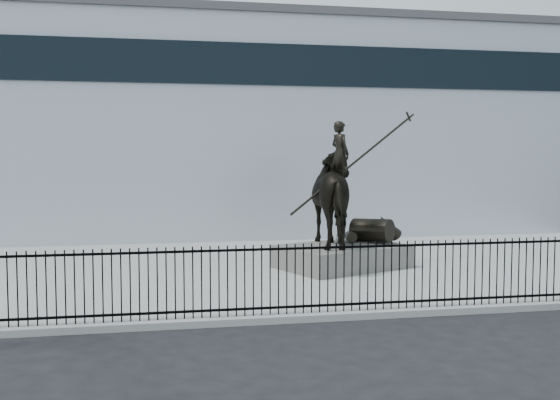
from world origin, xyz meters
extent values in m
plane|color=black|center=(0.00, 0.00, 0.00)|extent=(120.00, 120.00, 0.00)
cube|color=#9B9B98|center=(0.00, 7.00, 0.07)|extent=(30.00, 12.00, 0.15)
cube|color=silver|center=(0.00, 20.00, 4.50)|extent=(44.00, 14.00, 9.00)
cube|color=black|center=(0.00, 1.25, 0.30)|extent=(22.00, 0.05, 0.05)
cube|color=black|center=(0.00, 1.25, 1.55)|extent=(22.00, 0.05, 0.05)
cube|color=black|center=(0.00, 1.25, 0.90)|extent=(22.00, 0.03, 1.50)
cube|color=#62605A|center=(3.13, 6.53, 0.49)|extent=(4.25, 3.65, 0.67)
imported|color=black|center=(3.13, 6.53, 2.25)|extent=(3.33, 3.55, 2.85)
imported|color=black|center=(3.03, 6.48, 3.55)|extent=(0.70, 0.83, 1.93)
cylinder|color=black|center=(3.49, 6.68, 3.26)|extent=(4.26, 1.83, 2.90)
camera|label=1|loc=(-2.45, -12.17, 3.54)|focal=42.00mm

